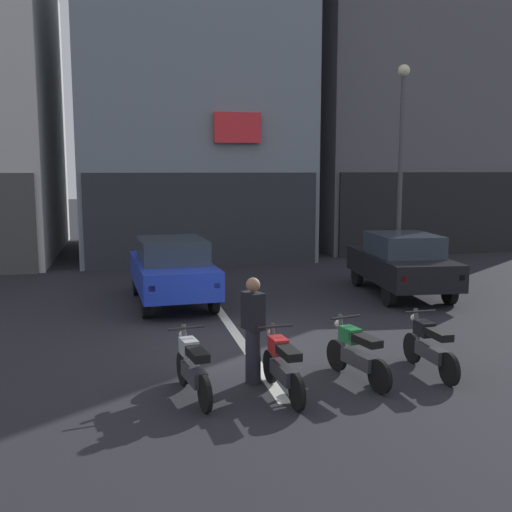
{
  "coord_description": "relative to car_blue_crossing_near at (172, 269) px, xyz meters",
  "views": [
    {
      "loc": [
        -2.19,
        -10.85,
        3.3
      ],
      "look_at": [
        0.7,
        2.0,
        1.4
      ],
      "focal_mm": 42.14,
      "sensor_mm": 36.0,
      "label": 1
    }
  ],
  "objects": [
    {
      "name": "motorcycle_red_row_left_mid",
      "position": [
        1.06,
        -6.49,
        -0.43
      ],
      "size": [
        0.55,
        1.67,
        0.98
      ],
      "color": "black",
      "rests_on": "ground"
    },
    {
      "name": "car_blue_crossing_near",
      "position": [
        0.0,
        0.0,
        0.0
      ],
      "size": [
        1.97,
        4.19,
        1.64
      ],
      "color": "black",
      "rests_on": "ground"
    },
    {
      "name": "street_lamp",
      "position": [
        7.13,
        2.29,
        3.03
      ],
      "size": [
        0.36,
        0.36,
        6.39
      ],
      "color": "#47474C",
      "rests_on": "ground"
    },
    {
      "name": "motorcycle_green_row_centre",
      "position": [
        2.35,
        -6.16,
        -0.43
      ],
      "size": [
        0.57,
        1.64,
        0.98
      ],
      "color": "black",
      "rests_on": "ground"
    },
    {
      "name": "motorcycle_black_row_right_mid",
      "position": [
        3.65,
        -6.08,
        -0.43
      ],
      "size": [
        0.55,
        1.67,
        0.98
      ],
      "color": "black",
      "rests_on": "ground"
    },
    {
      "name": "building_mid_block",
      "position": [
        1.54,
        10.29,
        6.94
      ],
      "size": [
        8.2,
        9.84,
        15.68
      ],
      "color": "gray",
      "rests_on": "ground"
    },
    {
      "name": "motorcycle_silver_row_leftmost",
      "position": [
        -0.23,
        -6.27,
        -0.43
      ],
      "size": [
        0.55,
        1.66,
        0.98
      ],
      "color": "black",
      "rests_on": "ground"
    },
    {
      "name": "ground_plane",
      "position": [
        1.01,
        -3.82,
        -0.89
      ],
      "size": [
        120.0,
        120.0,
        0.0
      ],
      "primitive_type": "plane",
      "color": "#232328"
    },
    {
      "name": "person_by_motorcycles",
      "position": [
        0.75,
        -5.89,
        -0.03
      ],
      "size": [
        0.34,
        0.42,
        1.67
      ],
      "color": "#23232D",
      "rests_on": "ground"
    },
    {
      "name": "car_black_parked_kerbside",
      "position": [
        6.0,
        -0.24,
        0.0
      ],
      "size": [
        2.11,
        4.24,
        1.64
      ],
      "color": "black",
      "rests_on": "ground"
    },
    {
      "name": "lane_centre_line",
      "position": [
        1.01,
        2.18,
        -0.88
      ],
      "size": [
        0.2,
        18.0,
        0.01
      ],
      "primitive_type": "cube",
      "color": "silver",
      "rests_on": "ground"
    }
  ]
}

